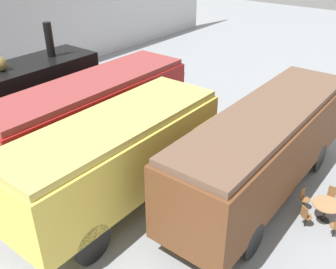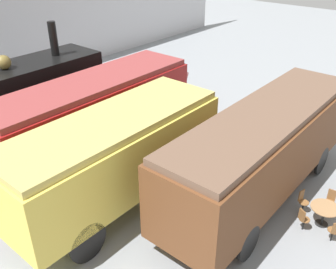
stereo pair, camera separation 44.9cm
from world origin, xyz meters
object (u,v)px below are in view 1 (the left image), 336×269
at_px(visitor_person, 229,151).
at_px(passenger_coach_wooden, 265,145).
at_px(steam_locomotive, 16,97).
at_px(passenger_coach_vintage, 117,153).
at_px(streamlined_locomotive, 106,106).
at_px(cafe_table_mid, 326,207).

bearing_deg(visitor_person, passenger_coach_wooden, -114.24).
relative_size(steam_locomotive, passenger_coach_wooden, 0.82).
distance_m(passenger_coach_vintage, visitor_person, 5.08).
bearing_deg(streamlined_locomotive, visitor_person, -72.15).
bearing_deg(passenger_coach_wooden, passenger_coach_vintage, 133.64).
bearing_deg(cafe_table_mid, visitor_person, 79.10).
height_order(passenger_coach_wooden, visitor_person, passenger_coach_wooden).
relative_size(passenger_coach_vintage, visitor_person, 5.51).
relative_size(streamlined_locomotive, cafe_table_mid, 12.01).
bearing_deg(cafe_table_mid, passenger_coach_wooden, 89.88).
relative_size(streamlined_locomotive, passenger_coach_vintage, 1.39).
bearing_deg(passenger_coach_vintage, cafe_table_mid, -60.02).
xyz_separation_m(streamlined_locomotive, passenger_coach_vintage, (-2.74, -3.43, 0.15)).
height_order(steam_locomotive, visitor_person, steam_locomotive).
distance_m(streamlined_locomotive, passenger_coach_vintage, 4.39).
height_order(streamlined_locomotive, visitor_person, streamlined_locomotive).
distance_m(streamlined_locomotive, cafe_table_mid, 9.89).
bearing_deg(streamlined_locomotive, passenger_coach_wooden, -82.82).
bearing_deg(passenger_coach_wooden, visitor_person, 65.76).
xyz_separation_m(passenger_coach_vintage, passenger_coach_wooden, (3.65, -3.83, 0.02)).
height_order(streamlined_locomotive, cafe_table_mid, streamlined_locomotive).
relative_size(streamlined_locomotive, visitor_person, 7.63).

